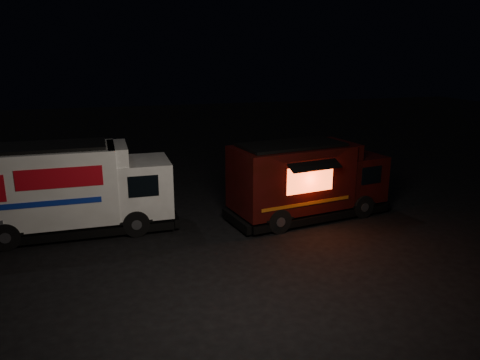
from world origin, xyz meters
The scene contains 3 objects.
ground centered at (0.00, 0.00, 0.00)m, with size 80.00×80.00×0.00m, color black.
white_truck centered at (-4.35, 3.15, 1.49)m, with size 6.58×2.24×2.98m, color white, non-canonical shape.
red_truck centered at (3.68, 2.33, 1.38)m, with size 5.95×2.19×2.77m, color black, non-canonical shape.
Camera 1 is at (-3.28, -12.46, 5.84)m, focal length 35.00 mm.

